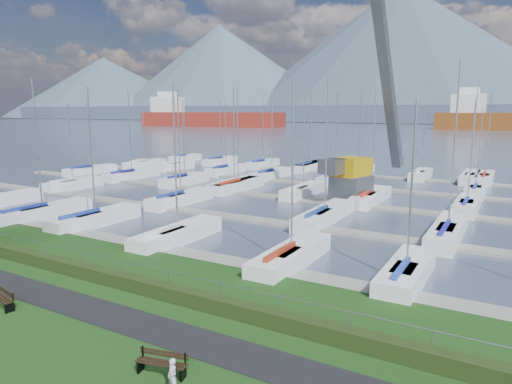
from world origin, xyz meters
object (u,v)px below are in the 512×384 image
Objects in this scene: person at (172,372)px; bench_right at (162,363)px; crane at (361,146)px; bench_left at (3,298)px.

bench_right is at bearing 171.60° from person.
bench_right is 34.27m from crane.
bench_left is 1.00× the size of bench_right.
bench_left is 9.86m from bench_right.
bench_left is at bearing -85.44° from crane.
bench_right is (9.85, -0.54, 0.00)m from bench_left.
person is at bearing -67.35° from crane.
bench_right is 1.01m from person.
person is 0.05× the size of crane.
bench_left is 34.11m from crane.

